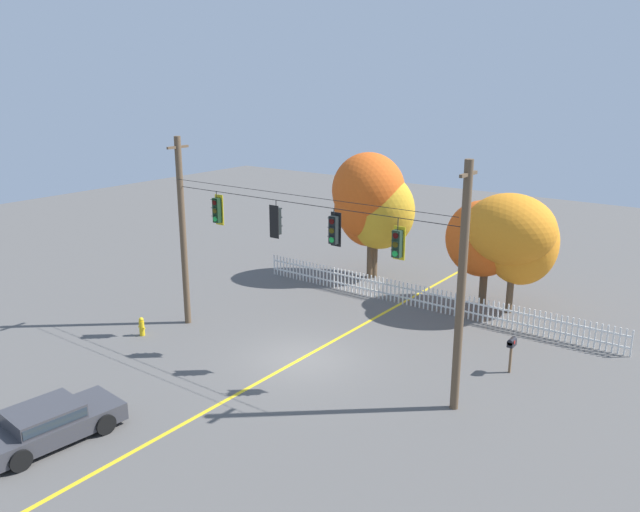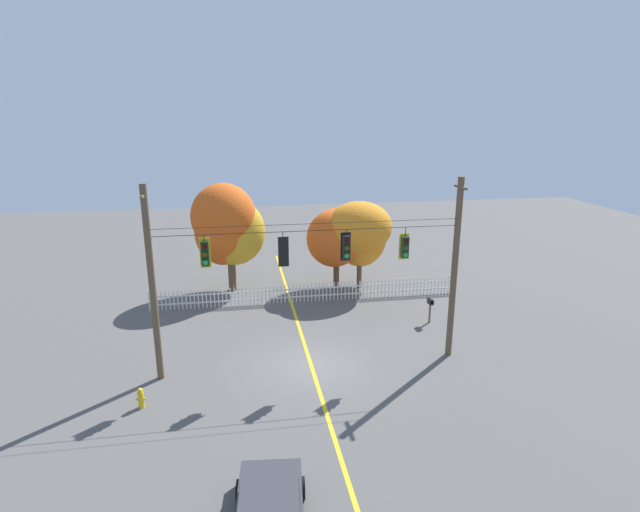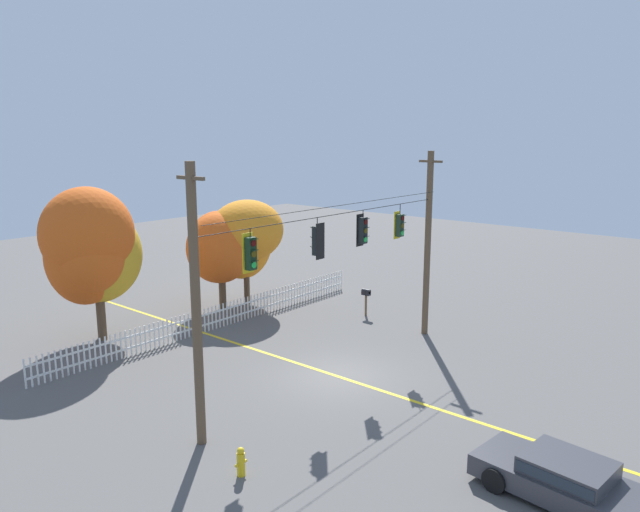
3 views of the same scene
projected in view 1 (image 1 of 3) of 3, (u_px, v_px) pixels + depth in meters
The scene contains 15 objects.
ground at pixel (301, 359), 24.75m from camera, with size 80.00×80.00×0.00m, color #565451.
lane_centerline_stripe at pixel (301, 359), 24.75m from camera, with size 0.16×36.00×0.01m, color gold.
signal_support_span at pixel (300, 255), 23.62m from camera, with size 13.07×1.10×8.18m.
traffic_signal_southbound_primary at pixel (217, 210), 25.76m from camera, with size 0.43×0.38×1.39m.
traffic_signal_westbound_side at pixel (276, 221), 23.96m from camera, with size 0.43×0.38×1.43m.
traffic_signal_northbound_secondary at pixel (334, 230), 22.45m from camera, with size 0.43×0.38×1.38m.
traffic_signal_northbound_primary at pixel (397, 244), 21.01m from camera, with size 0.43×0.38×1.44m.
white_picket_fence at pixel (422, 297), 29.98m from camera, with size 18.24×0.06×1.12m.
autumn_maple_near_fence at pixel (367, 199), 33.88m from camera, with size 3.90×3.79×6.74m.
autumn_maple_mid at pixel (380, 210), 33.87m from camera, with size 3.92×3.35×5.77m.
autumn_oak_far_east at pixel (485, 236), 29.89m from camera, with size 3.48×3.23×5.07m.
autumn_maple_far_west at pixel (514, 235), 28.79m from camera, with size 4.10×4.01×5.59m.
parked_car at pixel (48, 423), 19.02m from camera, with size 2.28×4.32×1.15m.
fire_hydrant at pixel (142, 327), 26.88m from camera, with size 0.38×0.22×0.81m.
roadside_mailbox at pixel (512, 345), 23.31m from camera, with size 0.25×0.44×1.36m.
Camera 1 is at (14.12, -17.85, 10.52)m, focal length 35.91 mm.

